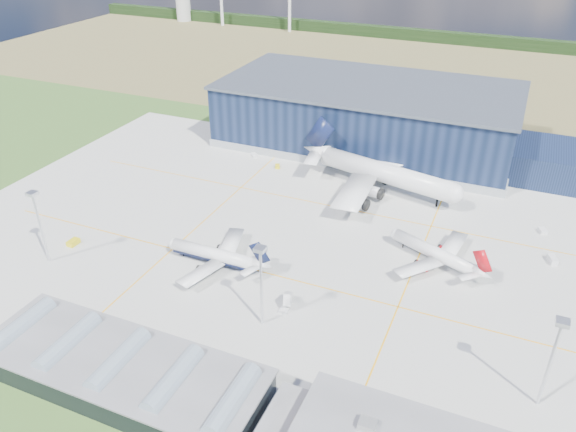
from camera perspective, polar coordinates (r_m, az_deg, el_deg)
The scene contains 18 objects.
ground at distance 169.66m, azimuth -1.28°, elevation -3.87°, with size 600.00×600.00×0.00m, color #325B22.
apron at distance 177.31m, azimuth 0.07°, elevation -2.22°, with size 220.00×160.00×0.08m.
farmland at distance 365.29m, azimuth 13.64°, elevation 14.15°, with size 600.00×220.00×0.01m, color olive.
treeline at distance 441.31m, azimuth 15.86°, elevation 17.06°, with size 600.00×8.00×8.00m, color black.
hangar at distance 244.20m, azimuth 8.71°, elevation 9.78°, with size 145.00×62.00×26.10m.
glass_concourse at distance 131.03m, azimuth -15.37°, elevation -15.26°, with size 78.00×23.00×8.60m.
light_mast_west at distance 173.40m, azimuth -24.08°, elevation 0.02°, with size 2.60×2.60×23.00m.
light_mast_center at distance 135.10m, azimuth -2.77°, elevation -5.87°, with size 2.60×2.60×23.00m.
light_mast_east at distance 126.71m, azimuth 25.42°, elevation -12.16°, with size 2.60×2.60×23.00m.
airliner_navy at distance 163.51m, azimuth -7.60°, elevation -3.27°, with size 34.11×33.37×11.12m, color silver, non-canonical shape.
airliner_red at distance 168.34m, azimuth 14.67°, elevation -3.01°, with size 34.13×33.38×11.13m, color silver, non-canonical shape.
airliner_widebody at distance 204.03m, azimuth 9.94°, elevation 5.26°, with size 65.87×64.44×21.48m, color silver, non-canonical shape.
gse_tug_a at distance 185.84m, azimuth -20.97°, elevation -2.52°, with size 2.35×3.85×1.60m, color yellow.
gse_cart_a at distance 197.25m, azimuth 24.44°, elevation -1.38°, with size 2.09×3.14×1.36m, color silver.
gse_van_b at distance 182.76m, azimuth 25.28°, elevation -4.04°, with size 1.93×4.21×1.93m, color silver.
gse_tug_c at distance 222.90m, azimuth -1.07°, elevation 5.06°, with size 1.79×2.87×1.26m, color yellow.
gse_cart_b at distance 233.05m, azimuth -3.47°, elevation 6.17°, with size 2.11×3.17×1.37m, color silver.
airstair at distance 148.68m, azimuth -0.02°, elevation -8.69°, with size 1.96×4.90×3.13m, color silver.
Camera 1 is at (59.40, -127.85, 94.40)m, focal length 35.00 mm.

